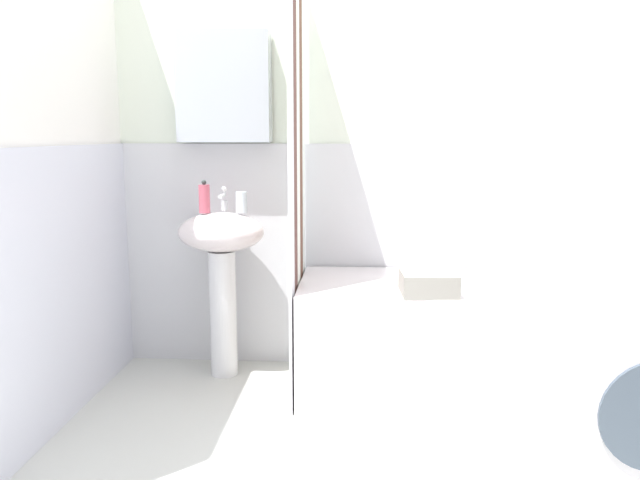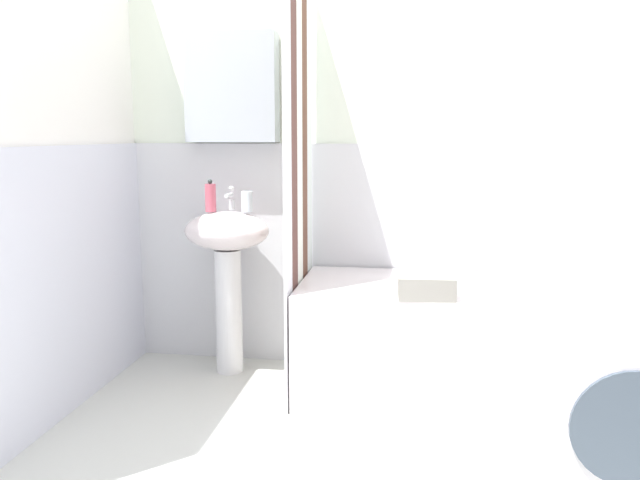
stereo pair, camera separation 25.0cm
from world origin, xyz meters
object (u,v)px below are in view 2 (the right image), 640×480
(toothbrush_cup, at_px, (248,202))
(shampoo_bottle, at_px, (570,262))
(lotion_bottle, at_px, (590,259))
(soap_dispenser, at_px, (211,197))
(washer_dryer_stack, at_px, (611,274))
(bathtub, at_px, (458,341))
(sink, at_px, (228,255))
(towel_folded, at_px, (427,285))
(conditioner_bottle, at_px, (542,261))

(toothbrush_cup, distance_m, shampoo_bottle, 1.64)
(lotion_bottle, bearing_deg, shampoo_bottle, -162.92)
(soap_dispenser, bearing_deg, washer_dryer_stack, -32.50)
(shampoo_bottle, xyz_separation_m, washer_dryer_stack, (-0.15, -1.17, 0.19))
(soap_dispenser, relative_size, lotion_bottle, 0.87)
(toothbrush_cup, height_order, bathtub, toothbrush_cup)
(sink, height_order, bathtub, sink)
(sink, xyz_separation_m, lotion_bottle, (1.82, 0.14, 0.01))
(toothbrush_cup, height_order, shampoo_bottle, toothbrush_cup)
(bathtub, relative_size, shampoo_bottle, 8.85)
(sink, bearing_deg, washer_dryer_stack, -34.13)
(soap_dispenser, bearing_deg, towel_folded, -17.92)
(soap_dispenser, distance_m, washer_dryer_stack, 1.95)
(shampoo_bottle, bearing_deg, washer_dryer_stack, -97.27)
(conditioner_bottle, distance_m, towel_folded, 0.77)
(toothbrush_cup, bearing_deg, sink, -175.14)
(sink, relative_size, soap_dispenser, 5.17)
(soap_dispenser, height_order, lotion_bottle, soap_dispenser)
(toothbrush_cup, relative_size, conditioner_bottle, 0.66)
(sink, height_order, conditioner_bottle, sink)
(soap_dispenser, distance_m, bathtub, 1.41)
(conditioner_bottle, bearing_deg, bathtub, -145.63)
(sink, xyz_separation_m, shampoo_bottle, (1.72, 0.11, -0.00))
(bathtub, bearing_deg, sink, 172.88)
(lotion_bottle, bearing_deg, toothbrush_cup, -175.65)
(soap_dispenser, xyz_separation_m, bathtub, (1.25, -0.13, -0.66))
(shampoo_bottle, bearing_deg, lotion_bottle, 17.08)
(sink, bearing_deg, towel_folded, -19.93)
(bathtub, bearing_deg, conditioner_bottle, 34.37)
(sink, bearing_deg, shampoo_bottle, 3.63)
(bathtub, distance_m, conditioner_bottle, 0.61)
(lotion_bottle, distance_m, washer_dryer_stack, 1.24)
(lotion_bottle, xyz_separation_m, washer_dryer_stack, (-0.25, -1.20, 0.18))
(lotion_bottle, distance_m, towel_folded, 0.95)
(soap_dispenser, bearing_deg, bathtub, -6.01)
(soap_dispenser, relative_size, shampoo_bottle, 0.98)
(bathtub, xyz_separation_m, towel_folded, (-0.16, -0.22, 0.32))
(towel_folded, bearing_deg, shampoo_bottle, 34.04)
(sink, xyz_separation_m, toothbrush_cup, (0.11, 0.01, 0.28))
(soap_dispenser, xyz_separation_m, shampoo_bottle, (1.79, 0.12, -0.31))
(shampoo_bottle, distance_m, conditioner_bottle, 0.13)
(sink, relative_size, toothbrush_cup, 8.19)
(soap_dispenser, bearing_deg, sink, 10.99)
(soap_dispenser, relative_size, toothbrush_cup, 1.58)
(sink, height_order, shampoo_bottle, sink)
(shampoo_bottle, height_order, towel_folded, shampoo_bottle)
(conditioner_bottle, xyz_separation_m, towel_folded, (-0.57, -0.51, -0.02))
(bathtub, bearing_deg, toothbrush_cup, 171.69)
(toothbrush_cup, bearing_deg, washer_dryer_stack, -36.27)
(sink, distance_m, towel_folded, 1.08)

